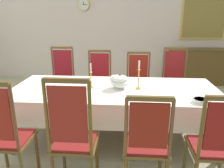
% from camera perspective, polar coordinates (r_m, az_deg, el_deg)
% --- Properties ---
extents(ground, '(7.68, 6.08, 0.04)m').
position_cam_1_polar(ground, '(3.38, 0.71, -13.45)').
color(ground, '#B2B091').
extents(back_wall, '(7.68, 0.08, 3.02)m').
position_cam_1_polar(back_wall, '(5.97, 2.65, 15.58)').
color(back_wall, silver).
rests_on(back_wall, ground).
extents(dining_table, '(2.77, 1.13, 0.77)m').
position_cam_1_polar(dining_table, '(3.00, 0.66, -2.43)').
color(dining_table, brown).
rests_on(dining_table, ground).
extents(tablecloth, '(2.79, 1.15, 0.33)m').
position_cam_1_polar(tablecloth, '(3.00, 0.66, -2.45)').
color(tablecloth, white).
rests_on(tablecloth, dining_table).
extents(chair_south_a, '(0.44, 0.42, 1.18)m').
position_cam_1_polar(chair_south_a, '(2.47, -26.18, -11.56)').
color(chair_south_a, brown).
rests_on(chair_south_a, ground).
extents(chair_north_a, '(0.44, 0.42, 1.17)m').
position_cam_1_polar(chair_north_a, '(4.13, -12.92, 1.31)').
color(chair_north_a, '#4E3819').
rests_on(chair_north_a, ground).
extents(chair_south_b, '(0.44, 0.42, 1.22)m').
position_cam_1_polar(chair_south_b, '(2.20, -10.10, -13.02)').
color(chair_south_b, brown).
rests_on(chair_south_b, ground).
extents(chair_north_b, '(0.44, 0.42, 1.12)m').
position_cam_1_polar(chair_north_b, '(3.98, -3.36, 0.88)').
color(chair_north_b, '#50451A').
rests_on(chair_north_b, ground).
extents(chair_south_c, '(0.44, 0.42, 1.08)m').
position_cam_1_polar(chair_south_c, '(2.18, 8.90, -14.70)').
color(chair_south_c, brown).
rests_on(chair_south_c, ground).
extents(chair_north_c, '(0.44, 0.42, 1.10)m').
position_cam_1_polar(chair_north_c, '(3.96, 6.80, 0.56)').
color(chair_north_c, '#4F3E21').
rests_on(chair_north_c, ground).
extents(chair_south_d, '(0.44, 0.42, 1.10)m').
position_cam_1_polar(chair_south_d, '(2.33, 25.42, -13.99)').
color(chair_south_d, '#4E4B23').
rests_on(chair_south_d, ground).
extents(chair_north_d, '(0.44, 0.42, 1.18)m').
position_cam_1_polar(chair_north_d, '(4.04, 15.98, 0.74)').
color(chair_north_d, brown).
rests_on(chair_north_d, ground).
extents(soup_tureen, '(0.25, 0.25, 0.20)m').
position_cam_1_polar(soup_tureen, '(2.94, 2.05, 0.66)').
color(soup_tureen, silver).
rests_on(soup_tureen, tablecloth).
extents(candlestick_west, '(0.07, 0.07, 0.34)m').
position_cam_1_polar(candlestick_west, '(2.97, -5.50, 1.52)').
color(candlestick_west, gold).
rests_on(candlestick_west, tablecloth).
extents(candlestick_east, '(0.07, 0.07, 0.38)m').
position_cam_1_polar(candlestick_east, '(2.92, 6.95, 1.68)').
color(candlestick_east, gold).
rests_on(candlestick_east, tablecloth).
extents(bowl_near_left, '(0.18, 0.18, 0.05)m').
position_cam_1_polar(bowl_near_left, '(2.68, 22.09, -3.99)').
color(bowl_near_left, silver).
rests_on(bowl_near_left, tablecloth).
extents(bowl_near_right, '(0.20, 0.20, 0.05)m').
position_cam_1_polar(bowl_near_right, '(3.40, 1.29, 1.77)').
color(bowl_near_right, silver).
rests_on(bowl_near_right, tablecloth).
extents(spoon_primary, '(0.04, 0.18, 0.01)m').
position_cam_1_polar(spoon_primary, '(2.75, 24.22, -4.19)').
color(spoon_primary, gold).
rests_on(spoon_primary, tablecloth).
extents(spoon_secondary, '(0.04, 0.18, 0.01)m').
position_cam_1_polar(spoon_secondary, '(3.42, 3.39, 1.50)').
color(spoon_secondary, gold).
rests_on(spoon_secondary, tablecloth).
extents(sideboard, '(1.44, 0.48, 0.90)m').
position_cam_1_polar(sideboard, '(6.06, 21.26, 4.33)').
color(sideboard, brown).
rests_on(sideboard, ground).
extents(mounted_clock, '(0.30, 0.06, 0.30)m').
position_cam_1_polar(mounted_clock, '(6.01, -7.38, 19.81)').
color(mounted_clock, '#D1B251').
extents(framed_painting, '(1.12, 0.05, 1.20)m').
position_cam_1_polar(framed_painting, '(6.20, 22.88, 16.21)').
color(framed_painting, '#D1B251').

